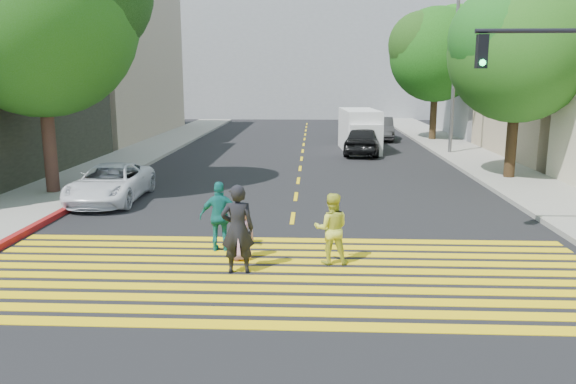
# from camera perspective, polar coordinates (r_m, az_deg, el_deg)

# --- Properties ---
(ground) EXTENTS (120.00, 120.00, 0.00)m
(ground) POSITION_cam_1_polar(r_m,az_deg,el_deg) (10.66, -0.74, -10.70)
(ground) COLOR black
(sidewalk_left) EXTENTS (3.00, 40.00, 0.15)m
(sidewalk_left) POSITION_cam_1_polar(r_m,az_deg,el_deg) (33.34, -13.27, 4.51)
(sidewalk_left) COLOR gray
(sidewalk_left) RESTS_ON ground
(sidewalk_right) EXTENTS (3.00, 60.00, 0.15)m
(sidewalk_right) POSITION_cam_1_polar(r_m,az_deg,el_deg) (26.37, 20.05, 2.29)
(sidewalk_right) COLOR gray
(sidewalk_right) RESTS_ON ground
(curb_red) EXTENTS (0.20, 8.00, 0.16)m
(curb_red) POSITION_cam_1_polar(r_m,az_deg,el_deg) (17.96, -22.11, -1.99)
(curb_red) COLOR maroon
(curb_red) RESTS_ON ground
(crosswalk) EXTENTS (13.40, 5.30, 0.01)m
(crosswalk) POSITION_cam_1_polar(r_m,az_deg,el_deg) (11.84, -0.38, -8.32)
(crosswalk) COLOR yellow
(crosswalk) RESTS_ON ground
(lane_line) EXTENTS (0.12, 34.40, 0.01)m
(lane_line) POSITION_cam_1_polar(r_m,az_deg,el_deg) (32.59, 1.56, 4.54)
(lane_line) COLOR yellow
(lane_line) RESTS_ON ground
(building_left_tan) EXTENTS (12.00, 16.00, 10.00)m
(building_left_tan) POSITION_cam_1_polar(r_m,az_deg,el_deg) (41.32, -21.58, 12.19)
(building_left_tan) COLOR tan
(building_left_tan) RESTS_ON ground
(building_right_grey) EXTENTS (10.00, 10.00, 10.00)m
(building_right_grey) POSITION_cam_1_polar(r_m,az_deg,el_deg) (42.38, 23.02, 12.05)
(building_right_grey) COLOR gray
(building_right_grey) RESTS_ON ground
(backdrop_block) EXTENTS (30.00, 8.00, 12.00)m
(backdrop_block) POSITION_cam_1_polar(r_m,az_deg,el_deg) (57.87, 2.08, 13.60)
(backdrop_block) COLOR gray
(backdrop_block) RESTS_ON ground
(tree_left) EXTENTS (7.49, 7.11, 9.27)m
(tree_left) POSITION_cam_1_polar(r_m,az_deg,el_deg) (20.83, -23.82, 16.77)
(tree_left) COLOR #3A251E
(tree_left) RESTS_ON ground
(tree_right_near) EXTENTS (6.29, 6.04, 7.70)m
(tree_right_near) POSITION_cam_1_polar(r_m,az_deg,el_deg) (23.67, 22.56, 13.61)
(tree_right_near) COLOR black
(tree_right_near) RESTS_ON ground
(tree_right_far) EXTENTS (6.63, 6.19, 8.41)m
(tree_right_far) POSITION_cam_1_polar(r_m,az_deg,el_deg) (36.89, 14.98, 13.82)
(tree_right_far) COLOR black
(tree_right_far) RESTS_ON ground
(pedestrian_man) EXTENTS (0.74, 0.54, 1.89)m
(pedestrian_man) POSITION_cam_1_polar(r_m,az_deg,el_deg) (11.72, -5.15, -3.76)
(pedestrian_man) COLOR black
(pedestrian_man) RESTS_ON ground
(pedestrian_woman) EXTENTS (0.78, 0.62, 1.58)m
(pedestrian_woman) POSITION_cam_1_polar(r_m,az_deg,el_deg) (12.32, 4.43, -3.72)
(pedestrian_woman) COLOR #CCD03D
(pedestrian_woman) RESTS_ON ground
(pedestrian_child) EXTENTS (0.71, 0.57, 1.26)m
(pedestrian_child) POSITION_cam_1_polar(r_m,az_deg,el_deg) (12.59, -4.82, -4.15)
(pedestrian_child) COLOR #BF819E
(pedestrian_child) RESTS_ON ground
(pedestrian_extra) EXTENTS (1.00, 0.47, 1.66)m
(pedestrian_extra) POSITION_cam_1_polar(r_m,az_deg,el_deg) (13.25, -6.89, -2.49)
(pedestrian_extra) COLOR #177472
(pedestrian_extra) RESTS_ON ground
(white_sedan) EXTENTS (2.11, 4.41, 1.21)m
(white_sedan) POSITION_cam_1_polar(r_m,az_deg,el_deg) (19.35, -17.60, 0.86)
(white_sedan) COLOR white
(white_sedan) RESTS_ON ground
(dark_car_near) EXTENTS (2.55, 4.76, 1.54)m
(dark_car_near) POSITION_cam_1_polar(r_m,az_deg,el_deg) (29.94, 7.69, 5.27)
(dark_car_near) COLOR black
(dark_car_near) RESTS_ON ground
(silver_car) EXTENTS (1.97, 4.65, 1.34)m
(silver_car) POSITION_cam_1_polar(r_m,az_deg,el_deg) (38.81, 7.06, 6.59)
(silver_car) COLOR #9295A1
(silver_car) RESTS_ON ground
(dark_car_parked) EXTENTS (1.83, 4.50, 1.45)m
(dark_car_parked) POSITION_cam_1_polar(r_m,az_deg,el_deg) (37.08, 9.39, 6.37)
(dark_car_parked) COLOR #252627
(dark_car_parked) RESTS_ON ground
(white_van) EXTENTS (2.13, 4.90, 2.26)m
(white_van) POSITION_cam_1_polar(r_m,az_deg,el_deg) (31.26, 7.33, 6.11)
(white_van) COLOR white
(white_van) RESTS_ON ground
(street_lamp) EXTENTS (2.22, 0.24, 9.83)m
(street_lamp) POSITION_cam_1_polar(r_m,az_deg,el_deg) (30.46, 16.30, 14.21)
(street_lamp) COLOR slate
(street_lamp) RESTS_ON ground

